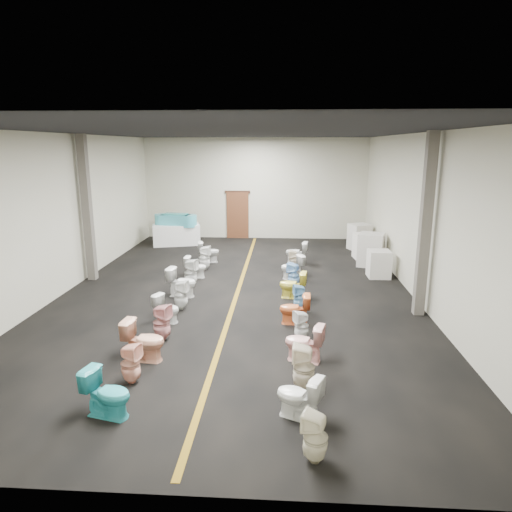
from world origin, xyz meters
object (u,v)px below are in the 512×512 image
Objects in this scene: bathtub at (176,220)px; toilet_left_10 at (209,252)px; toilet_right_2 at (304,367)px; toilet_left_5 at (181,295)px; appliance_crate_b at (371,250)px; toilet_right_7 at (293,285)px; display_table at (176,235)px; toilet_right_0 at (315,438)px; appliance_crate_a at (379,264)px; toilet_right_5 at (295,309)px; toilet_right_9 at (292,267)px; toilet_right_3 at (304,343)px; toilet_right_6 at (300,298)px; toilet_right_10 at (293,260)px; appliance_crate_c at (366,246)px; toilet_left_1 at (131,364)px; toilet_left_9 at (205,258)px; toilet_right_11 at (297,253)px; toilet_left_6 at (182,282)px; toilet_left_8 at (196,267)px; toilet_right_4 at (301,326)px; toilet_left_2 at (144,340)px; toilet_left_3 at (162,322)px; toilet_right_1 at (299,397)px; toilet_left_4 at (167,309)px; toilet_left_7 at (191,273)px; toilet_left_0 at (107,393)px; appliance_crate_d at (359,237)px; toilet_right_8 at (294,275)px.

bathtub is 3.60m from toilet_left_10.
toilet_left_5 is at bearing -135.83° from toilet_right_2.
appliance_crate_b is 1.52× the size of toilet_right_7.
toilet_right_0 is at bearing -69.54° from display_table.
appliance_crate_a is 3.60m from toilet_right_7.
toilet_right_5 is 3.84m from toilet_right_9.
toilet_right_3 is 2.81m from toilet_right_6.
toilet_right_2 is at bearing 3.49° from toilet_right_5.
toilet_right_2 reaches higher than toilet_right_10.
appliance_crate_c reaches higher than toilet_right_3.
toilet_left_1 reaches higher than toilet_right_5.
toilet_left_9 is at bearing -161.55° from appliance_crate_c.
toilet_right_7 is at bearing 178.63° from toilet_right_6.
toilet_right_2 is at bearing 7.67° from toilet_right_11.
toilet_left_6 is 1.19× the size of toilet_left_8.
toilet_left_1 reaches higher than toilet_right_4.
toilet_left_2 is at bearing -174.98° from toilet_left_9.
appliance_crate_c is 1.13× the size of toilet_left_2.
toilet_left_2 reaches higher than toilet_left_3.
appliance_crate_c is 1.25× the size of toilet_left_1.
bathtub reaches higher than toilet_right_11.
toilet_left_1 is at bearing -101.80° from toilet_right_0.
display_table reaches higher than toilet_right_11.
toilet_right_2 reaches higher than toilet_right_1.
display_table reaches higher than toilet_right_10.
toilet_left_10 is 11.10m from toilet_right_0.
toilet_left_2 is 2.04m from toilet_left_4.
toilet_left_7 is at bearing -154.17° from appliance_crate_b.
toilet_right_10 is (-0.08, 5.73, 0.02)m from toilet_right_4.
toilet_left_9 reaches higher than toilet_right_7.
appliance_crate_b reaches higher than appliance_crate_a.
appliance_crate_a is (7.69, -4.55, -0.63)m from bathtub.
appliance_crate_c is 8.18m from toilet_left_5.
display_table is 2.64× the size of toilet_right_0.
toilet_right_11 is at bearing 148.00° from appliance_crate_a.
display_table is 2.65× the size of toilet_right_5.
toilet_right_7 is at bearing -80.70° from toilet_left_6.
toilet_left_3 is at bearing -126.21° from appliance_crate_c.
toilet_left_0 is (1.90, -12.73, -0.04)m from display_table.
toilet_left_5 is at bearing -65.34° from toilet_right_9.
toilet_left_4 is 5.78m from toilet_left_10.
toilet_left_7 is at bearing -137.40° from appliance_crate_d.
appliance_crate_d reaches higher than toilet_right_0.
toilet_right_4 is at bearing -20.00° from toilet_right_9.
toilet_left_5 reaches higher than toilet_left_1.
toilet_right_3 is 4.76m from toilet_right_8.
toilet_left_6 is 2.87m from toilet_left_9.
toilet_left_0 is at bearing -174.89° from toilet_left_9.
toilet_left_8 is at bearing 13.61° from toilet_left_1.
appliance_crate_d reaches higher than appliance_crate_a.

